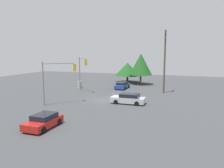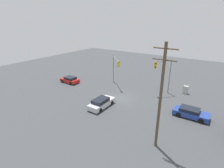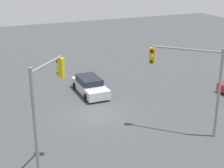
% 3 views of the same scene
% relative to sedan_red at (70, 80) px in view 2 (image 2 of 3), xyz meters
% --- Properties ---
extents(ground_plane, '(80.00, 80.00, 0.00)m').
position_rel_sedan_red_xyz_m(ground_plane, '(13.16, -0.66, -0.63)').
color(ground_plane, '#424447').
extents(sedan_red, '(4.02, 2.06, 1.30)m').
position_rel_sedan_red_xyz_m(sedan_red, '(0.00, 0.00, 0.00)').
color(sedan_red, red).
rests_on(sedan_red, ground_plane).
extents(sedan_silver, '(2.00, 4.73, 1.42)m').
position_rel_sedan_red_xyz_m(sedan_silver, '(12.14, -4.99, 0.05)').
color(sedan_silver, silver).
rests_on(sedan_silver, ground_plane).
extents(sedan_blue, '(4.57, 2.04, 1.31)m').
position_rel_sedan_red_xyz_m(sedan_blue, '(24.05, -0.50, 0.02)').
color(sedan_blue, '#233D93').
rests_on(sedan_blue, ground_plane).
extents(traffic_signal_main, '(3.39, 3.36, 5.84)m').
position_rel_sedan_red_xyz_m(traffic_signal_main, '(8.72, 4.15, 3.43)').
color(traffic_signal_main, gray).
rests_on(traffic_signal_main, ground_plane).
extents(traffic_signal_cross, '(2.30, 2.53, 6.25)m').
position_rel_sedan_red_xyz_m(traffic_signal_cross, '(18.10, 5.18, 3.61)').
color(traffic_signal_cross, gray).
rests_on(traffic_signal_cross, ground_plane).
extents(utility_pole_tall, '(2.20, 0.28, 10.87)m').
position_rel_sedan_red_xyz_m(utility_pole_tall, '(22.21, -8.71, 5.11)').
color(utility_pole_tall, brown).
rests_on(utility_pole_tall, ground_plane).
extents(electrical_cabinet, '(0.85, 0.54, 1.44)m').
position_rel_sedan_red_xyz_m(electrical_cabinet, '(21.61, 7.57, 0.09)').
color(electrical_cabinet, '#B2B2AD').
rests_on(electrical_cabinet, ground_plane).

